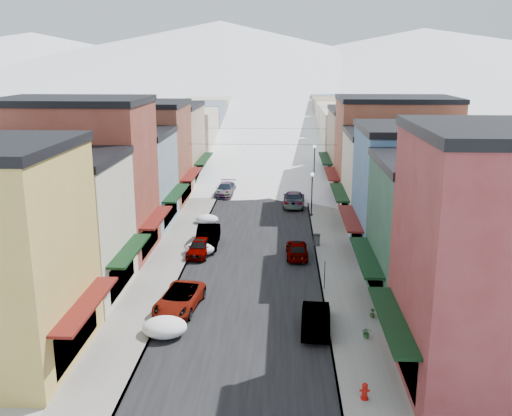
# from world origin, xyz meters

# --- Properties ---
(ground) EXTENTS (600.00, 600.00, 0.00)m
(ground) POSITION_xyz_m (0.00, 0.00, 0.00)
(ground) COLOR gray
(ground) RESTS_ON ground
(road) EXTENTS (10.00, 160.00, 0.01)m
(road) POSITION_xyz_m (0.00, 60.00, 0.01)
(road) COLOR black
(road) RESTS_ON ground
(sidewalk_left) EXTENTS (3.20, 160.00, 0.15)m
(sidewalk_left) POSITION_xyz_m (-6.60, 60.00, 0.07)
(sidewalk_left) COLOR gray
(sidewalk_left) RESTS_ON ground
(sidewalk_right) EXTENTS (3.20, 160.00, 0.15)m
(sidewalk_right) POSITION_xyz_m (6.60, 60.00, 0.07)
(sidewalk_right) COLOR gray
(sidewalk_right) RESTS_ON ground
(curb_left) EXTENTS (0.10, 160.00, 0.15)m
(curb_left) POSITION_xyz_m (-5.05, 60.00, 0.07)
(curb_left) COLOR slate
(curb_left) RESTS_ON ground
(curb_right) EXTENTS (0.10, 160.00, 0.15)m
(curb_right) POSITION_xyz_m (5.05, 60.00, 0.07)
(curb_right) COLOR slate
(curb_right) RESTS_ON ground
(bldg_l_cream) EXTENTS (11.30, 8.20, 9.50)m
(bldg_l_cream) POSITION_xyz_m (-13.19, 12.50, 4.76)
(bldg_l_cream) COLOR beige
(bldg_l_cream) RESTS_ON ground
(bldg_l_brick_near) EXTENTS (12.30, 8.20, 12.50)m
(bldg_l_brick_near) POSITION_xyz_m (-13.69, 20.50, 6.26)
(bldg_l_brick_near) COLOR maroon
(bldg_l_brick_near) RESTS_ON ground
(bldg_l_grayblue) EXTENTS (11.30, 9.20, 9.00)m
(bldg_l_grayblue) POSITION_xyz_m (-13.19, 29.00, 4.51)
(bldg_l_grayblue) COLOR gray
(bldg_l_grayblue) RESTS_ON ground
(bldg_l_brick_far) EXTENTS (13.30, 9.20, 11.00)m
(bldg_l_brick_far) POSITION_xyz_m (-14.19, 38.00, 5.51)
(bldg_l_brick_far) COLOR brown
(bldg_l_brick_far) RESTS_ON ground
(bldg_l_tan) EXTENTS (11.30, 11.20, 10.00)m
(bldg_l_tan) POSITION_xyz_m (-13.19, 48.00, 5.01)
(bldg_l_tan) COLOR #9F8268
(bldg_l_tan) RESTS_ON ground
(bldg_r_green) EXTENTS (11.30, 9.20, 9.50)m
(bldg_r_green) POSITION_xyz_m (13.19, 12.00, 4.76)
(bldg_r_green) COLOR #234937
(bldg_r_green) RESTS_ON ground
(bldg_r_blue) EXTENTS (11.30, 9.20, 10.50)m
(bldg_r_blue) POSITION_xyz_m (13.19, 21.00, 5.26)
(bldg_r_blue) COLOR #426B95
(bldg_r_blue) RESTS_ON ground
(bldg_r_cream) EXTENTS (12.30, 9.20, 9.00)m
(bldg_r_cream) POSITION_xyz_m (13.69, 30.00, 4.51)
(bldg_r_cream) COLOR beige
(bldg_r_cream) RESTS_ON ground
(bldg_r_brick_far) EXTENTS (13.30, 9.20, 11.50)m
(bldg_r_brick_far) POSITION_xyz_m (14.19, 39.00, 5.76)
(bldg_r_brick_far) COLOR brown
(bldg_r_brick_far) RESTS_ON ground
(bldg_r_tan) EXTENTS (11.30, 11.20, 9.50)m
(bldg_r_tan) POSITION_xyz_m (13.19, 49.00, 4.76)
(bldg_r_tan) COLOR #8B715B
(bldg_r_tan) RESTS_ON ground
(distant_blocks) EXTENTS (34.00, 55.00, 8.00)m
(distant_blocks) POSITION_xyz_m (0.00, 83.00, 4.00)
(distant_blocks) COLOR gray
(distant_blocks) RESTS_ON ground
(mountain_ridge) EXTENTS (670.00, 340.00, 34.00)m
(mountain_ridge) POSITION_xyz_m (-19.47, 277.18, 14.36)
(mountain_ridge) COLOR silver
(mountain_ridge) RESTS_ON ground
(overhead_cables) EXTENTS (16.40, 15.04, 0.04)m
(overhead_cables) POSITION_xyz_m (0.00, 47.50, 6.20)
(overhead_cables) COLOR black
(overhead_cables) RESTS_ON ground
(car_white_suv) EXTENTS (2.96, 5.34, 1.41)m
(car_white_suv) POSITION_xyz_m (-4.10, 10.56, 0.71)
(car_white_suv) COLOR white
(car_white_suv) RESTS_ON ground
(car_silver_sedan) EXTENTS (1.92, 4.16, 1.38)m
(car_silver_sedan) POSITION_xyz_m (-4.30, 20.76, 0.69)
(car_silver_sedan) COLOR #A7A9AF
(car_silver_sedan) RESTS_ON ground
(car_dark_hatch) EXTENTS (1.92, 5.13, 1.67)m
(car_dark_hatch) POSITION_xyz_m (-3.96, 23.24, 0.84)
(car_dark_hatch) COLOR black
(car_dark_hatch) RESTS_ON ground
(car_silver_wagon) EXTENTS (2.37, 5.18, 1.47)m
(car_silver_wagon) POSITION_xyz_m (-4.30, 41.61, 0.73)
(car_silver_wagon) COLOR gray
(car_silver_wagon) RESTS_ON ground
(car_green_sedan) EXTENTS (1.85, 4.67, 1.51)m
(car_green_sedan) POSITION_xyz_m (4.30, 8.12, 0.76)
(car_green_sedan) COLOR black
(car_green_sedan) RESTS_ON ground
(car_gray_suv) EXTENTS (1.75, 4.21, 1.43)m
(car_gray_suv) POSITION_xyz_m (3.50, 20.69, 0.71)
(car_gray_suv) COLOR gray
(car_gray_suv) RESTS_ON ground
(car_black_sedan) EXTENTS (2.50, 5.69, 1.63)m
(car_black_sedan) POSITION_xyz_m (3.50, 37.14, 0.81)
(car_black_sedan) COLOR black
(car_black_sedan) RESTS_ON ground
(car_lane_silver) EXTENTS (2.34, 4.58, 1.49)m
(car_lane_silver) POSITION_xyz_m (-1.84, 52.50, 0.75)
(car_lane_silver) COLOR #989AA0
(car_lane_silver) RESTS_ON ground
(car_lane_white) EXTENTS (2.91, 6.04, 1.66)m
(car_lane_white) POSITION_xyz_m (1.68, 61.03, 0.83)
(car_lane_white) COLOR white
(car_lane_white) RESTS_ON ground
(fire_hydrant) EXTENTS (0.48, 0.36, 0.82)m
(fire_hydrant) POSITION_xyz_m (6.16, 1.00, 0.53)
(fire_hydrant) COLOR #AE0F09
(fire_hydrant) RESTS_ON sidewalk_right
(parking_sign) EXTENTS (0.05, 0.27, 1.99)m
(parking_sign) POSITION_xyz_m (5.20, 13.94, 1.31)
(parking_sign) COLOR black
(parking_sign) RESTS_ON sidewalk_right
(trash_can) EXTENTS (0.57, 0.57, 0.97)m
(trash_can) POSITION_xyz_m (5.20, 23.32, 0.64)
(trash_can) COLOR #5A5C5F
(trash_can) RESTS_ON sidewalk_right
(streetlamp_near) EXTENTS (0.36, 0.36, 4.35)m
(streetlamp_near) POSITION_xyz_m (5.20, 32.88, 2.89)
(streetlamp_near) COLOR black
(streetlamp_near) RESTS_ON sidewalk_right
(streetlamp_far) EXTENTS (0.40, 0.40, 4.75)m
(streetlamp_far) POSITION_xyz_m (6.26, 48.97, 3.15)
(streetlamp_far) COLOR black
(streetlamp_far) RESTS_ON sidewalk_right
(planter_near) EXTENTS (0.59, 0.52, 0.61)m
(planter_near) POSITION_xyz_m (7.09, 7.02, 0.46)
(planter_near) COLOR #2D652D
(planter_near) RESTS_ON sidewalk_right
(planter_far) EXTENTS (0.42, 0.42, 0.54)m
(planter_far) POSITION_xyz_m (7.80, 9.66, 0.42)
(planter_far) COLOR #2D4D23
(planter_far) RESTS_ON sidewalk_right
(snow_pile_near) EXTENTS (2.56, 2.77, 1.08)m
(snow_pile_near) POSITION_xyz_m (-4.28, 7.05, 0.52)
(snow_pile_near) COLOR white
(snow_pile_near) RESTS_ON ground
(snow_pile_mid) EXTENTS (2.43, 2.70, 1.03)m
(snow_pile_mid) POSITION_xyz_m (-4.28, 21.02, 0.49)
(snow_pile_mid) COLOR white
(snow_pile_mid) RESTS_ON ground
(snow_pile_far) EXTENTS (2.16, 2.53, 0.91)m
(snow_pile_far) POSITION_xyz_m (-4.88, 29.88, 0.44)
(snow_pile_far) COLOR white
(snow_pile_far) RESTS_ON ground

